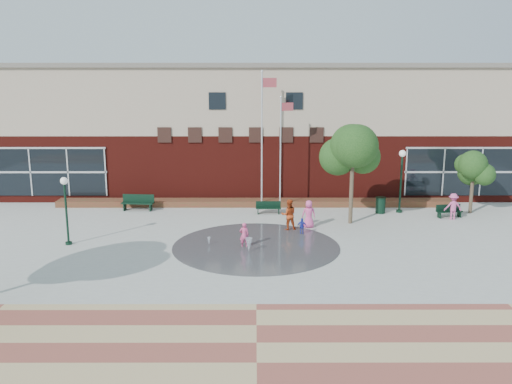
{
  "coord_description": "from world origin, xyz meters",
  "views": [
    {
      "loc": [
        -0.05,
        -23.02,
        8.51
      ],
      "look_at": [
        0.0,
        4.0,
        2.6
      ],
      "focal_mm": 38.0,
      "sensor_mm": 36.0,
      "label": 1
    }
  ],
  "objects_px": {
    "flagpole_right": "(281,148)",
    "bench_left": "(138,206)",
    "trash_can": "(381,205)",
    "flagpole_left": "(263,133)",
    "child_splash": "(244,235)"
  },
  "relations": [
    {
      "from": "flagpole_right",
      "to": "child_splash",
      "type": "height_order",
      "value": "flagpole_right"
    },
    {
      "from": "child_splash",
      "to": "flagpole_right",
      "type": "bearing_deg",
      "value": -109.07
    },
    {
      "from": "child_splash",
      "to": "trash_can",
      "type": "bearing_deg",
      "value": -143.92
    },
    {
      "from": "flagpole_left",
      "to": "flagpole_right",
      "type": "relative_size",
      "value": 1.21
    },
    {
      "from": "flagpole_right",
      "to": "bench_left",
      "type": "distance_m",
      "value": 9.79
    },
    {
      "from": "flagpole_right",
      "to": "child_splash",
      "type": "distance_m",
      "value": 8.43
    },
    {
      "from": "flagpole_right",
      "to": "child_splash",
      "type": "xyz_separation_m",
      "value": [
        -2.16,
        -7.42,
        -3.38
      ]
    },
    {
      "from": "flagpole_right",
      "to": "bench_left",
      "type": "bearing_deg",
      "value": 160.27
    },
    {
      "from": "flagpole_left",
      "to": "flagpole_right",
      "type": "xyz_separation_m",
      "value": [
        1.15,
        -0.69,
        -0.84
      ]
    },
    {
      "from": "flagpole_left",
      "to": "bench_left",
      "type": "xyz_separation_m",
      "value": [
        -7.92,
        -0.65,
        -4.54
      ]
    },
    {
      "from": "flagpole_right",
      "to": "trash_can",
      "type": "bearing_deg",
      "value": -25.83
    },
    {
      "from": "flagpole_left",
      "to": "flagpole_right",
      "type": "height_order",
      "value": "flagpole_left"
    },
    {
      "from": "flagpole_right",
      "to": "trash_can",
      "type": "xyz_separation_m",
      "value": [
        6.18,
        -0.68,
        -3.5
      ]
    },
    {
      "from": "trash_can",
      "to": "flagpole_left",
      "type": "bearing_deg",
      "value": 169.4
    },
    {
      "from": "flagpole_right",
      "to": "bench_left",
      "type": "relative_size",
      "value": 3.49
    }
  ]
}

